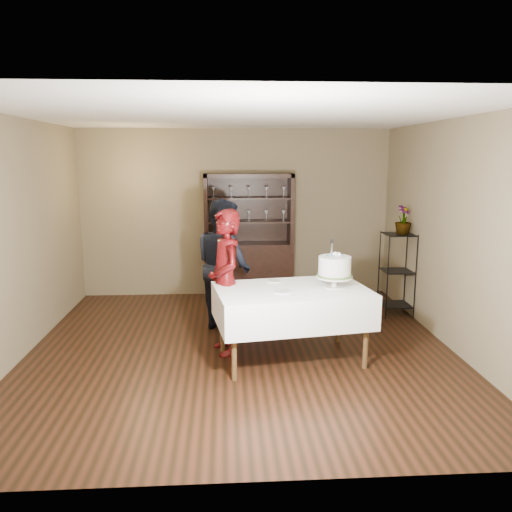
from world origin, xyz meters
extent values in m
plane|color=black|center=(0.00, 0.00, 0.00)|extent=(5.00, 5.00, 0.00)
plane|color=white|center=(0.00, 0.00, 2.70)|extent=(5.00, 5.00, 0.00)
cube|color=#75664B|center=(0.00, 2.50, 1.35)|extent=(5.00, 0.02, 2.70)
cube|color=#75664B|center=(-2.50, 0.00, 1.35)|extent=(0.02, 5.00, 2.70)
cube|color=#75664B|center=(2.50, 0.00, 1.35)|extent=(0.02, 5.00, 2.70)
cube|color=black|center=(0.20, 2.24, 0.45)|extent=(1.40, 0.48, 0.90)
cube|color=black|center=(0.20, 2.46, 1.45)|extent=(1.40, 0.03, 1.10)
cube|color=black|center=(0.20, 2.24, 1.97)|extent=(1.40, 0.48, 0.06)
cube|color=black|center=(0.20, 2.24, 1.25)|extent=(1.28, 0.42, 0.02)
cube|color=black|center=(0.20, 2.24, 1.62)|extent=(1.28, 0.42, 0.02)
cylinder|color=black|center=(2.08, 1.00, 0.60)|extent=(0.02, 0.02, 1.20)
cylinder|color=black|center=(2.48, 1.00, 0.60)|extent=(0.02, 0.02, 1.20)
cylinder|color=black|center=(2.08, 1.40, 0.60)|extent=(0.02, 0.02, 1.20)
cylinder|color=black|center=(2.48, 1.40, 0.60)|extent=(0.02, 0.02, 1.20)
cube|color=black|center=(2.28, 1.20, 0.15)|extent=(0.40, 0.40, 0.02)
cube|color=black|center=(2.28, 1.20, 0.65)|extent=(0.40, 0.40, 0.01)
cube|color=black|center=(2.28, 1.20, 1.18)|extent=(0.40, 0.40, 0.02)
cube|color=white|center=(0.55, -0.35, 0.64)|extent=(1.79, 1.26, 0.38)
cylinder|color=#4A331B|center=(-0.10, -0.86, 0.39)|extent=(0.06, 0.06, 0.79)
cylinder|color=#4A331B|center=(1.32, -0.64, 0.39)|extent=(0.06, 0.06, 0.79)
cylinder|color=#4A331B|center=(-0.22, -0.07, 0.39)|extent=(0.06, 0.06, 0.79)
cylinder|color=#4A331B|center=(1.20, 0.15, 0.39)|extent=(0.06, 0.06, 0.79)
imported|color=#3A0605|center=(-0.18, -0.07, 0.84)|extent=(0.56, 0.70, 1.68)
imported|color=black|center=(-0.20, 0.78, 0.87)|extent=(0.99, 1.06, 1.73)
cylinder|color=white|center=(1.03, -0.33, 0.84)|extent=(0.22, 0.22, 0.01)
cylinder|color=white|center=(1.03, -0.33, 0.89)|extent=(0.06, 0.06, 0.11)
cylinder|color=white|center=(1.03, -0.33, 0.95)|extent=(0.40, 0.40, 0.02)
cylinder|color=#4D6E34|center=(1.03, -0.33, 0.97)|extent=(0.39, 0.39, 0.02)
cylinder|color=silver|center=(1.03, -0.33, 1.07)|extent=(0.37, 0.37, 0.22)
sphere|color=#5C80C6|center=(1.06, -0.33, 1.19)|extent=(0.03, 0.03, 0.03)
cube|color=white|center=(0.98, -0.36, 1.26)|extent=(0.02, 0.02, 0.16)
cube|color=black|center=(0.98, -0.36, 1.35)|extent=(0.03, 0.02, 0.06)
cylinder|color=white|center=(0.43, -0.51, 0.84)|extent=(0.21, 0.21, 0.01)
cylinder|color=white|center=(0.37, -0.03, 0.84)|extent=(0.20, 0.20, 0.01)
imported|color=#4D6E34|center=(2.32, 1.18, 1.39)|extent=(0.32, 0.32, 0.40)
camera|label=1|loc=(-0.17, -5.63, 2.25)|focal=35.00mm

